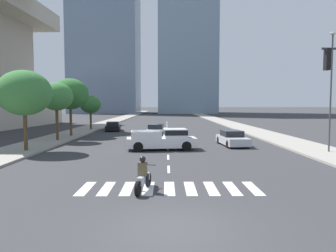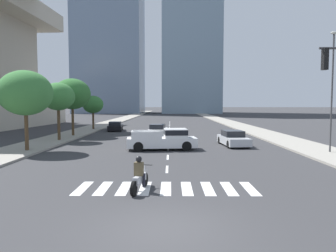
# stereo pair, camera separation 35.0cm
# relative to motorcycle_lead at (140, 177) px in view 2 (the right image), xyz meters

# --- Properties ---
(ground_plane) EXTENTS (800.00, 800.00, 0.00)m
(ground_plane) POSITION_rel_motorcycle_lead_xyz_m (1.09, -3.97, -0.58)
(ground_plane) COLOR #333335
(sidewalk_east) EXTENTS (4.00, 260.00, 0.15)m
(sidewalk_east) POSITION_rel_motorcycle_lead_xyz_m (12.61, 26.03, -0.51)
(sidewalk_east) COLOR gray
(sidewalk_east) RESTS_ON ground
(sidewalk_west) EXTENTS (4.00, 260.00, 0.15)m
(sidewalk_west) POSITION_rel_motorcycle_lead_xyz_m (-10.43, 26.03, -0.51)
(sidewalk_west) COLOR gray
(sidewalk_west) RESTS_ON ground
(crosswalk_near) EXTENTS (7.65, 2.27, 0.01)m
(crosswalk_near) POSITION_rel_motorcycle_lead_xyz_m (1.09, 0.43, -0.58)
(crosswalk_near) COLOR silver
(crosswalk_near) RESTS_ON ground
(lane_divider_center) EXTENTS (0.14, 50.00, 0.01)m
(lane_divider_center) POSITION_rel_motorcycle_lead_xyz_m (1.09, 28.43, -0.58)
(lane_divider_center) COLOR silver
(lane_divider_center) RESTS_ON ground
(motorcycle_lead) EXTENTS (0.77, 2.10, 1.49)m
(motorcycle_lead) POSITION_rel_motorcycle_lead_xyz_m (0.00, 0.00, 0.00)
(motorcycle_lead) COLOR black
(motorcycle_lead) RESTS_ON ground
(pickup_truck) EXTENTS (5.64, 2.48, 1.67)m
(pickup_truck) POSITION_rel_motorcycle_lead_xyz_m (0.85, 11.96, 0.23)
(pickup_truck) COLOR silver
(pickup_truck) RESTS_ON ground
(sedan_black_0) EXTENTS (2.23, 4.57, 1.23)m
(sedan_black_0) POSITION_rel_motorcycle_lead_xyz_m (-6.31, 29.98, -0.01)
(sedan_black_0) COLOR black
(sedan_black_0) RESTS_ON ground
(sedan_silver_1) EXTENTS (2.23, 4.64, 1.32)m
(sedan_silver_1) POSITION_rel_motorcycle_lead_xyz_m (6.76, 14.50, 0.02)
(sedan_silver_1) COLOR #B7BABF
(sedan_silver_1) RESTS_ON ground
(sedan_white_2) EXTENTS (2.21, 4.37, 1.37)m
(sedan_white_2) POSITION_rel_motorcycle_lead_xyz_m (-0.19, 22.72, 0.04)
(sedan_white_2) COLOR silver
(sedan_white_2) RESTS_ON ground
(street_lamp_east) EXTENTS (0.50, 0.24, 8.63)m
(street_lamp_east) POSITION_rel_motorcycle_lead_xyz_m (12.91, 9.96, 4.50)
(street_lamp_east) COLOR #3F3F42
(street_lamp_east) RESTS_ON sidewalk_east
(street_tree_nearest) EXTENTS (3.98, 3.98, 6.01)m
(street_tree_nearest) POSITION_rel_motorcycle_lead_xyz_m (-9.63, 10.71, 3.87)
(street_tree_nearest) COLOR #4C3823
(street_tree_nearest) RESTS_ON sidewalk_west
(street_tree_second) EXTENTS (3.17, 3.17, 5.57)m
(street_tree_second) POSITION_rel_motorcycle_lead_xyz_m (-9.63, 17.57, 3.76)
(street_tree_second) COLOR #4C3823
(street_tree_second) RESTS_ON sidewalk_west
(street_tree_third) EXTENTS (4.01, 4.01, 6.31)m
(street_tree_third) POSITION_rel_motorcycle_lead_xyz_m (-9.63, 21.96, 4.17)
(street_tree_third) COLOR #4C3823
(street_tree_third) RESTS_ON sidewalk_west
(street_tree_fourth) EXTENTS (2.89, 2.89, 4.68)m
(street_tree_fourth) POSITION_rel_motorcycle_lead_xyz_m (-9.63, 31.13, 3.00)
(street_tree_fourth) COLOR #4C3823
(street_tree_fourth) RESTS_ON sidewalk_west
(office_tower_center_skyline) EXTENTS (23.21, 26.84, 86.76)m
(office_tower_center_skyline) POSITION_rel_motorcycle_lead_xyz_m (9.43, 120.12, 42.27)
(office_tower_center_skyline) COLOR #7A93A8
(office_tower_center_skyline) RESTS_ON ground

